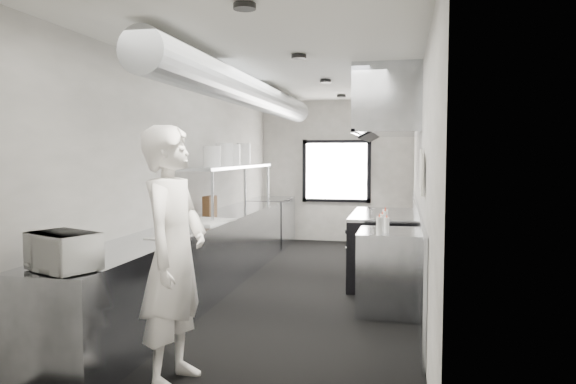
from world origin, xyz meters
The scene contains 35 objects.
floor centered at (0.00, 0.00, 0.00)m, with size 3.00×8.00×0.01m, color black.
ceiling centered at (0.00, 0.00, 2.80)m, with size 3.00×8.00×0.01m, color silver.
wall_back centered at (0.00, 4.00, 1.40)m, with size 3.00×0.02×2.80m, color silver.
wall_front centered at (0.00, -4.00, 1.40)m, with size 3.00×0.02×2.80m, color silver.
wall_left centered at (-1.50, 0.00, 1.40)m, with size 0.02×8.00×2.80m, color silver.
wall_right centered at (1.50, 0.00, 1.40)m, with size 0.02×8.00×2.80m, color silver.
wall_cladding centered at (1.48, 0.30, 0.55)m, with size 0.03×5.50×1.10m, color #979EA5.
hvac_duct centered at (-0.70, 0.40, 2.55)m, with size 0.40×0.40×6.40m, color #9A9FA3.
service_window centered at (0.00, 3.96, 1.40)m, with size 1.36×0.05×1.25m.
exhaust_hood centered at (1.10, 0.70, 2.39)m, with size 0.81×2.20×0.88m.
prep_counter centered at (-1.15, -0.50, 0.45)m, with size 0.70×6.00×0.90m, color #979EA5.
pass_shelf centered at (-1.19, 1.00, 1.54)m, with size 0.45×3.00×0.68m.
range centered at (1.04, 0.70, 0.47)m, with size 0.88×1.60×0.94m.
bottle_station centered at (1.15, -0.70, 0.45)m, with size 0.65×0.80×0.90m, color #979EA5.
far_work_table centered at (-1.15, 3.20, 0.45)m, with size 0.70×1.20×0.90m, color #979EA5.
notice_sheet_a centered at (1.47, -1.20, 1.60)m, with size 0.02×0.28×0.38m, color white.
notice_sheet_b centered at (1.47, -1.55, 1.55)m, with size 0.02×0.28×0.38m, color white.
line_cook centered at (-0.38, -2.95, 0.98)m, with size 0.71×0.47×1.96m, color white.
microwave centered at (-1.10, -3.26, 1.04)m, with size 0.46×0.35×0.28m, color white.
deli_tub_a centered at (-1.26, -2.74, 0.94)m, with size 0.13×0.13×0.09m, color #AFB6A8.
deli_tub_b centered at (-1.31, -2.56, 0.95)m, with size 0.15×0.15×0.11m, color #AFB6A8.
newspaper centered at (-1.02, -1.66, 0.90)m, with size 0.31×0.39×0.01m, color silver.
small_plate centered at (-1.09, -1.42, 0.91)m, with size 0.19×0.19×0.02m, color white.
pastry centered at (-1.09, -1.42, 0.96)m, with size 0.09×0.09×0.09m, color #D9C972.
cutting_board centered at (-1.07, -0.43, 0.91)m, with size 0.50×0.67×0.02m, color silver.
knife_block centered at (-1.30, 0.32, 1.03)m, with size 0.11×0.24×0.27m, color brown.
plate_stack_a centered at (-1.21, 0.20, 1.71)m, with size 0.24×0.24×0.28m, color white.
plate_stack_b centered at (-1.20, 0.68, 1.73)m, with size 0.25×0.25×0.33m, color white.
plate_stack_c centered at (-1.22, 1.13, 1.73)m, with size 0.22×0.22×0.31m, color white.
plate_stack_d centered at (-1.20, 1.60, 1.74)m, with size 0.22×0.22×0.34m, color white.
squeeze_bottle_a centered at (1.06, -1.01, 0.99)m, with size 0.06×0.06×0.19m, color silver.
squeeze_bottle_b centered at (1.13, -0.87, 0.98)m, with size 0.05×0.05×0.16m, color silver.
squeeze_bottle_c centered at (1.08, -0.75, 0.99)m, with size 0.06×0.06×0.19m, color silver.
squeeze_bottle_d centered at (1.11, -0.52, 1.00)m, with size 0.07×0.07×0.20m, color silver.
squeeze_bottle_e centered at (1.10, -0.37, 1.00)m, with size 0.07×0.07×0.20m, color silver.
Camera 1 is at (1.30, -6.70, 1.75)m, focal length 33.76 mm.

